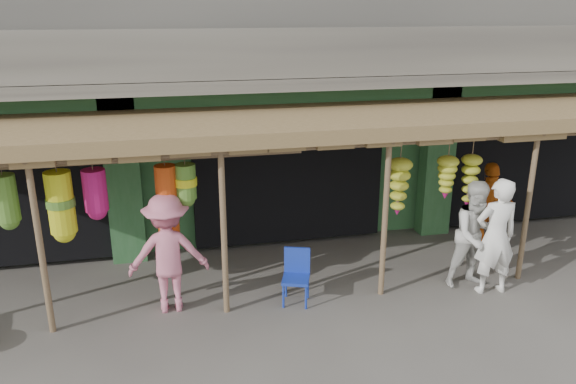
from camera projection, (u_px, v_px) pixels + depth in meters
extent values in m
plane|color=#514C47|center=(318.00, 294.00, 9.07)|extent=(80.00, 80.00, 0.00)
cube|color=#2D6033|center=(261.00, 135.00, 13.36)|extent=(16.00, 5.70, 3.00)
cube|color=gray|center=(295.00, 82.00, 9.58)|extent=(16.00, 0.90, 0.22)
cube|color=gray|center=(301.00, 54.00, 9.06)|extent=(16.00, 0.10, 0.80)
cube|color=#2D6033|center=(290.00, 99.00, 10.07)|extent=(16.00, 0.35, 0.35)
cube|color=black|center=(15.00, 181.00, 10.37)|extent=(3.60, 2.00, 2.50)
cube|color=black|center=(279.00, 165.00, 11.42)|extent=(3.60, 2.00, 2.50)
cube|color=black|center=(499.00, 152.00, 12.46)|extent=(3.60, 2.00, 2.50)
cube|color=#2D6033|center=(124.00, 181.00, 9.86)|extent=(0.60, 0.35, 3.00)
cube|color=#2D6033|center=(437.00, 161.00, 11.12)|extent=(0.60, 0.35, 3.00)
cylinder|color=brown|center=(41.00, 248.00, 7.63)|extent=(0.09, 0.09, 2.60)
cylinder|color=brown|center=(224.00, 232.00, 8.16)|extent=(0.09, 0.09, 2.60)
cylinder|color=brown|center=(385.00, 219.00, 8.68)|extent=(0.09, 0.09, 2.60)
cylinder|color=brown|center=(528.00, 207.00, 9.20)|extent=(0.09, 0.09, 2.60)
cylinder|color=brown|center=(308.00, 148.00, 8.04)|extent=(12.90, 0.08, 0.08)
cylinder|color=brown|center=(111.00, 162.00, 7.88)|extent=(5.50, 0.06, 0.06)
cube|color=brown|center=(306.00, 120.00, 9.05)|extent=(14.00, 2.70, 0.22)
cylinder|color=#1932A4|center=(283.00, 296.00, 8.61)|extent=(0.03, 0.03, 0.39)
cylinder|color=#1932A4|center=(306.00, 298.00, 8.57)|extent=(0.03, 0.03, 0.39)
cylinder|color=#1932A4|center=(286.00, 286.00, 8.94)|extent=(0.03, 0.03, 0.39)
cylinder|color=#1932A4|center=(308.00, 287.00, 8.90)|extent=(0.03, 0.03, 0.39)
cube|color=#1932A4|center=(296.00, 279.00, 8.69)|extent=(0.52, 0.52, 0.05)
cube|color=#1932A4|center=(297.00, 260.00, 8.80)|extent=(0.40, 0.17, 0.44)
imported|color=white|center=(496.00, 237.00, 8.87)|extent=(0.72, 0.48, 1.93)
imported|color=silver|center=(476.00, 235.00, 9.09)|extent=(0.91, 0.72, 1.81)
imported|color=#D26113|center=(489.00, 208.00, 10.37)|extent=(1.03, 0.43, 1.75)
imported|color=pink|center=(168.00, 253.00, 8.36)|extent=(1.20, 0.70, 1.85)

